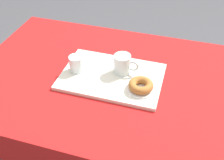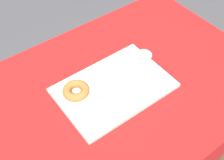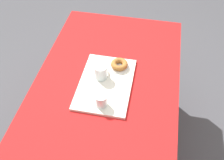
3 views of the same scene
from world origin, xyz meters
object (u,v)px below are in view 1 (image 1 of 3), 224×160
at_px(dining_table, 118,93).
at_px(tea_mug_left, 123,65).
at_px(serving_tray, 112,77).
at_px(donut_plate_left, 141,89).
at_px(sugar_donut_left, 141,85).
at_px(water_glass_near, 76,64).

xyz_separation_m(dining_table, tea_mug_left, (0.01, 0.04, 0.15)).
relative_size(dining_table, serving_tray, 3.02).
height_order(dining_table, donut_plate_left, donut_plate_left).
relative_size(serving_tray, sugar_donut_left, 4.28).
height_order(dining_table, water_glass_near, water_glass_near).
distance_m(serving_tray, tea_mug_left, 0.08).
bearing_deg(water_glass_near, tea_mug_left, 13.10).
relative_size(dining_table, water_glass_near, 18.10).
bearing_deg(sugar_donut_left, water_glass_near, 171.83).
bearing_deg(tea_mug_left, serving_tray, -136.58).
bearing_deg(dining_table, serving_tray, -176.25).
distance_m(tea_mug_left, water_glass_near, 0.22).
xyz_separation_m(water_glass_near, donut_plate_left, (0.32, -0.05, -0.03)).
height_order(serving_tray, donut_plate_left, donut_plate_left).
xyz_separation_m(dining_table, sugar_donut_left, (0.12, -0.06, 0.13)).
xyz_separation_m(serving_tray, tea_mug_left, (0.04, 0.04, 0.05)).
relative_size(donut_plate_left, sugar_donut_left, 1.15).
xyz_separation_m(tea_mug_left, donut_plate_left, (0.11, -0.10, -0.04)).
bearing_deg(serving_tray, sugar_donut_left, -20.58).
height_order(serving_tray, sugar_donut_left, sugar_donut_left).
bearing_deg(sugar_donut_left, tea_mug_left, 138.61).
bearing_deg(serving_tray, water_glass_near, -176.59).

